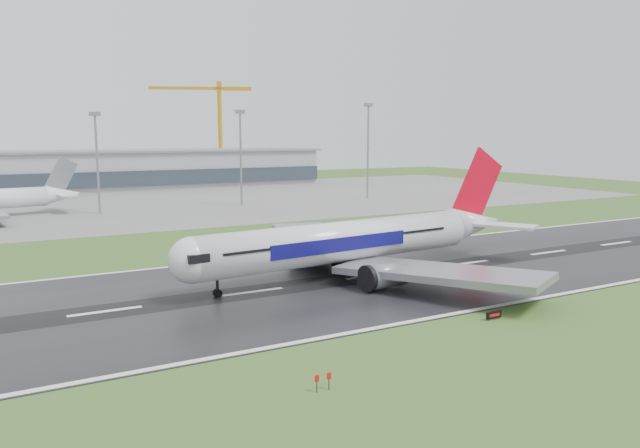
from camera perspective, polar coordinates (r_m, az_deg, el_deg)
ground at (r=81.02m, az=-19.70°, el=-7.88°), size 520.00×520.00×0.00m
runway at (r=81.01m, az=-19.70°, el=-7.84°), size 400.00×45.00×0.10m
apron at (r=203.64m, az=-25.27°, el=1.43°), size 400.00×130.00×0.08m
terminal at (r=262.78m, az=-26.19°, el=4.41°), size 240.00×36.00×15.00m
main_airliner at (r=95.26m, az=4.16°, el=0.86°), size 69.79×67.07×18.89m
tower_crane at (r=293.58m, az=-9.45°, el=8.59°), size 45.71×18.28×46.73m
runway_sign at (r=76.23m, az=16.17°, el=-8.33°), size 2.30×0.79×1.04m
floodmast_3 at (r=179.22m, az=-20.36°, el=5.22°), size 0.64×0.64×27.22m
floodmast_4 at (r=190.06m, az=-7.52°, el=6.03°), size 0.64×0.64×28.59m
floodmast_5 at (r=211.66m, az=4.57°, el=6.75°), size 0.64×0.64×31.76m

